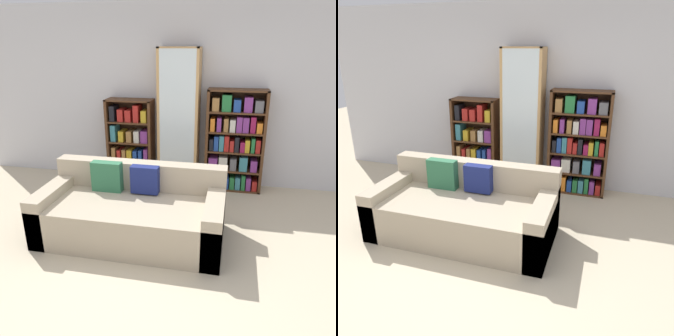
{
  "view_description": "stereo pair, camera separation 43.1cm",
  "coord_description": "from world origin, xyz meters",
  "views": [
    {
      "loc": [
        0.77,
        -2.59,
        2.09
      ],
      "look_at": [
        -0.05,
        1.37,
        0.58
      ],
      "focal_mm": 35.0,
      "sensor_mm": 36.0,
      "label": 1
    },
    {
      "loc": [
        1.19,
        -2.48,
        2.09
      ],
      "look_at": [
        -0.05,
        1.37,
        0.58
      ],
      "focal_mm": 35.0,
      "sensor_mm": 36.0,
      "label": 2
    }
  ],
  "objects": [
    {
      "name": "wall_back",
      "position": [
        0.0,
        2.41,
        1.35
      ],
      "size": [
        6.93,
        0.06,
        2.7
      ],
      "color": "silver",
      "rests_on": "ground"
    },
    {
      "name": "ground_plane",
      "position": [
        0.0,
        0.0,
        0.0
      ],
      "size": [
        16.0,
        16.0,
        0.0
      ],
      "primitive_type": "plane",
      "color": "beige"
    },
    {
      "name": "bookshelf_left",
      "position": [
        -0.82,
        2.21,
        0.63
      ],
      "size": [
        0.72,
        0.32,
        1.33
      ],
      "color": "#4C2D19",
      "rests_on": "ground"
    },
    {
      "name": "display_cabinet",
      "position": [
        -0.05,
        2.19,
        1.04
      ],
      "size": [
        0.6,
        0.36,
        2.08
      ],
      "color": "tan",
      "rests_on": "ground"
    },
    {
      "name": "wine_bottle",
      "position": [
        0.52,
        1.48,
        0.15
      ],
      "size": [
        0.09,
        0.09,
        0.36
      ],
      "color": "#143819",
      "rests_on": "ground"
    },
    {
      "name": "couch",
      "position": [
        -0.3,
        0.59,
        0.29
      ],
      "size": [
        2.07,
        0.98,
        0.82
      ],
      "color": "tan",
      "rests_on": "ground"
    },
    {
      "name": "bookshelf_right",
      "position": [
        0.79,
        2.21,
        0.73
      ],
      "size": [
        0.85,
        0.32,
        1.52
      ],
      "color": "#4C2D19",
      "rests_on": "ground"
    }
  ]
}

